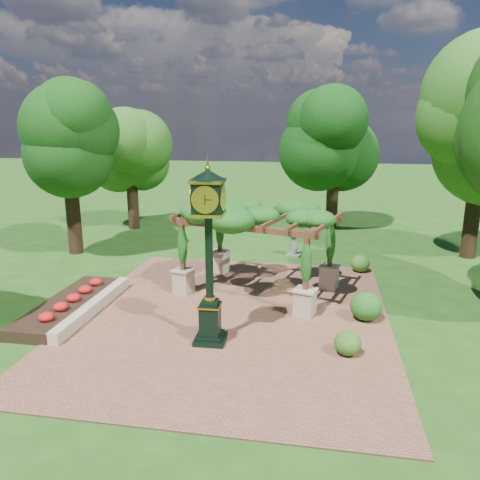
# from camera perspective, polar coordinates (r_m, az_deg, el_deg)

# --- Properties ---
(ground) EXTENTS (120.00, 120.00, 0.00)m
(ground) POSITION_cam_1_polar(r_m,az_deg,el_deg) (14.62, -1.72, -10.81)
(ground) COLOR #1E4714
(ground) RESTS_ON ground
(brick_plaza) EXTENTS (10.00, 12.00, 0.04)m
(brick_plaza) POSITION_cam_1_polar(r_m,az_deg,el_deg) (15.50, -0.97, -9.20)
(brick_plaza) COLOR brown
(brick_plaza) RESTS_ON ground
(border_wall) EXTENTS (0.35, 5.00, 0.40)m
(border_wall) POSITION_cam_1_polar(r_m,az_deg,el_deg) (16.45, -17.41, -7.79)
(border_wall) COLOR #C6B793
(border_wall) RESTS_ON ground
(flower_bed) EXTENTS (1.50, 5.00, 0.36)m
(flower_bed) POSITION_cam_1_polar(r_m,az_deg,el_deg) (16.87, -20.15, -7.53)
(flower_bed) COLOR red
(flower_bed) RESTS_ON ground
(pedestal_clock) EXTENTS (1.03, 1.03, 5.04)m
(pedestal_clock) POSITION_cam_1_polar(r_m,az_deg,el_deg) (12.78, -3.82, -0.20)
(pedestal_clock) COLOR black
(pedestal_clock) RESTS_ON brick_plaza
(pergola) EXTENTS (6.16, 4.78, 3.42)m
(pergola) POSITION_cam_1_polar(r_m,az_deg,el_deg) (16.88, 2.17, 2.70)
(pergola) COLOR #BCAA8C
(pergola) RESTS_ON brick_plaza
(sundial) EXTENTS (0.73, 0.73, 1.09)m
(sundial) POSITION_cam_1_polar(r_m,az_deg,el_deg) (22.12, 6.62, -0.78)
(sundial) COLOR gray
(sundial) RESTS_ON ground
(shrub_front) EXTENTS (0.89, 0.89, 0.66)m
(shrub_front) POSITION_cam_1_polar(r_m,az_deg,el_deg) (13.27, 12.97, -12.15)
(shrub_front) COLOR #2C5F1B
(shrub_front) RESTS_ON brick_plaza
(shrub_mid) EXTENTS (1.11, 1.11, 0.91)m
(shrub_mid) POSITION_cam_1_polar(r_m,az_deg,el_deg) (15.52, 15.12, -7.80)
(shrub_mid) COLOR #205819
(shrub_mid) RESTS_ON brick_plaza
(shrub_back) EXTENTS (1.05, 1.05, 0.71)m
(shrub_back) POSITION_cam_1_polar(r_m,az_deg,el_deg) (20.29, 14.44, -2.78)
(shrub_back) COLOR #33691E
(shrub_back) RESTS_ON brick_plaza
(tree_west_near) EXTENTS (3.89, 3.89, 8.11)m
(tree_west_near) POSITION_cam_1_polar(r_m,az_deg,el_deg) (23.22, -20.42, 11.85)
(tree_west_near) COLOR #331E14
(tree_west_near) RESTS_ON ground
(tree_west_far) EXTENTS (3.77, 3.77, 7.02)m
(tree_west_far) POSITION_cam_1_polar(r_m,az_deg,el_deg) (27.95, -13.29, 11.08)
(tree_west_far) COLOR black
(tree_west_far) RESTS_ON ground
(tree_north) EXTENTS (4.19, 4.19, 7.44)m
(tree_north) POSITION_cam_1_polar(r_m,az_deg,el_deg) (27.87, 11.52, 11.77)
(tree_north) COLOR #2F2013
(tree_north) RESTS_ON ground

